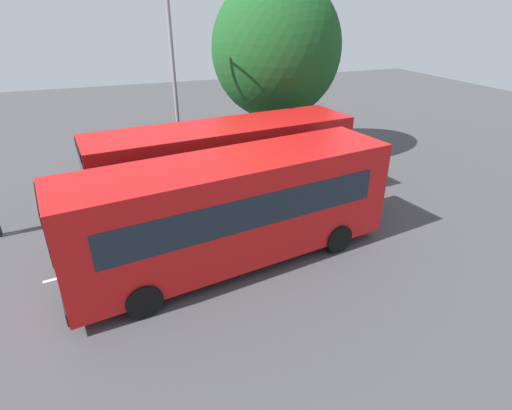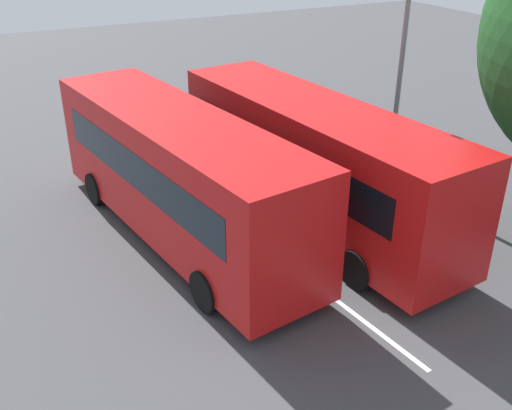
# 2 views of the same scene
# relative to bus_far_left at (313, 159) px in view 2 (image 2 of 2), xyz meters

# --- Properties ---
(ground_plane) EXTENTS (65.38, 65.38, 0.00)m
(ground_plane) POSITION_rel_bus_far_left_xyz_m (0.07, 1.94, -1.87)
(ground_plane) COLOR #424244
(bus_far_left) EXTENTS (10.26, 3.50, 3.42)m
(bus_far_left) POSITION_rel_bus_far_left_xyz_m (0.00, 0.00, 0.00)
(bus_far_left) COLOR red
(bus_far_left) RESTS_ON ground
(bus_center_left) EXTENTS (10.30, 3.89, 3.42)m
(bus_center_left) POSITION_rel_bus_far_left_xyz_m (0.83, 3.62, 0.00)
(bus_center_left) COLOR red
(bus_center_left) RESTS_ON ground
(pedestrian) EXTENTS (0.32, 0.32, 1.77)m
(pedestrian) POSITION_rel_bus_far_left_xyz_m (8.14, -0.80, -0.82)
(pedestrian) COLOR #232833
(pedestrian) RESTS_ON ground
(street_lamp) EXTENTS (0.61, 2.57, 7.97)m
(street_lamp) POSITION_rel_bus_far_left_xyz_m (0.99, -3.33, 2.72)
(street_lamp) COLOR gray
(street_lamp) RESTS_ON ground
(lane_stripe_outer_left) EXTENTS (12.85, 1.67, 0.01)m
(lane_stripe_outer_left) POSITION_rel_bus_far_left_xyz_m (0.07, 1.94, -1.87)
(lane_stripe_outer_left) COLOR silver
(lane_stripe_outer_left) RESTS_ON ground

